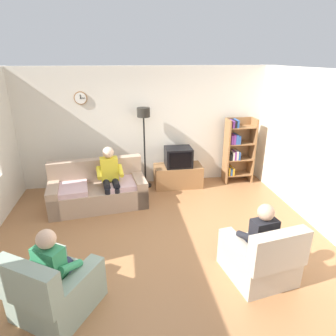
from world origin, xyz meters
The scene contains 13 objects.
ground_plane centered at (0.00, 0.00, 0.00)m, with size 12.00×12.00×0.00m, color #9E6B42.
back_wall_assembly centered at (0.00, 2.66, 1.35)m, with size 6.20×0.17×2.70m.
right_wall centered at (2.86, 0.00, 1.35)m, with size 0.12×5.80×2.70m, color silver.
couch centered at (-1.07, 1.57, 0.31)m, with size 2.00×1.11×0.90m.
tv_stand centered at (0.72, 2.25, 0.25)m, with size 1.10×0.56×0.51m.
tv centered at (0.72, 2.23, 0.73)m, with size 0.60×0.49×0.44m.
bookshelf centered at (2.15, 2.32, 0.81)m, with size 0.68×0.36×1.55m.
floor_lamp centered at (-0.04, 2.35, 1.45)m, with size 0.28×0.28×1.85m.
armchair_near_window centered at (-1.40, -1.09, 0.29)m, with size 1.15×1.17×0.90m.
armchair_near_bookshelf centered at (1.25, -0.92, 0.29)m, with size 0.94×1.00×0.90m.
person_on_couch centered at (-0.80, 1.46, 0.70)m, with size 0.55×0.57×1.24m.
person_in_left_armchair centered at (-1.36, -1.02, 0.60)m, with size 0.61×0.64×1.12m.
person_in_right_armchair centered at (1.24, -0.83, 0.60)m, with size 0.56×0.58×1.12m.
Camera 1 is at (-0.50, -3.95, 2.87)m, focal length 31.03 mm.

